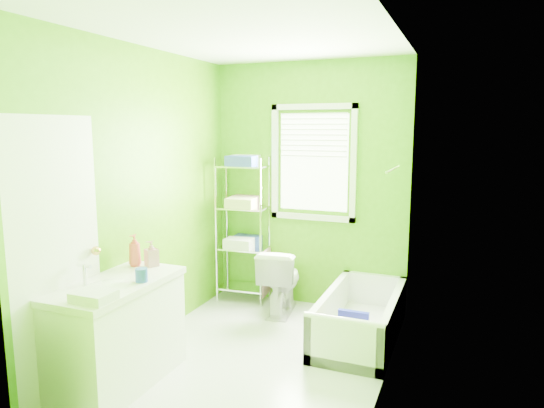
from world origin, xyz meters
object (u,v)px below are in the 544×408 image
at_px(bathtub, 359,325).
at_px(wire_shelf_unit, 245,213).
at_px(toilet, 281,280).
at_px(vanity, 117,330).

relative_size(bathtub, wire_shelf_unit, 0.86).
relative_size(toilet, wire_shelf_unit, 0.43).
xyz_separation_m(toilet, vanity, (-0.61, -1.81, 0.08)).
bearing_deg(bathtub, wire_shelf_unit, 158.09).
xyz_separation_m(bathtub, wire_shelf_unit, (-1.40, 0.57, 0.84)).
distance_m(bathtub, wire_shelf_unit, 1.73).
xyz_separation_m(toilet, wire_shelf_unit, (-0.49, 0.19, 0.64)).
height_order(bathtub, wire_shelf_unit, wire_shelf_unit).
xyz_separation_m(bathtub, toilet, (-0.91, 0.38, 0.20)).
bearing_deg(toilet, bathtub, 149.35).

